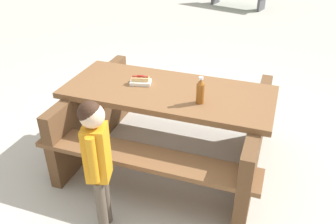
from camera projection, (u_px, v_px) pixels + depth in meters
ground_plane at (168, 159)px, 3.37m from camera, size 30.00×30.00×0.00m
picnic_table at (168, 120)px, 3.14m from camera, size 1.83×1.44×0.75m
soda_bottle at (200, 91)px, 2.73m from camera, size 0.07×0.07×0.23m
hotdog_tray at (141, 81)px, 3.06m from camera, size 0.20×0.15×0.08m
child_in_coat at (97, 153)px, 2.31m from camera, size 0.19×0.26×1.08m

